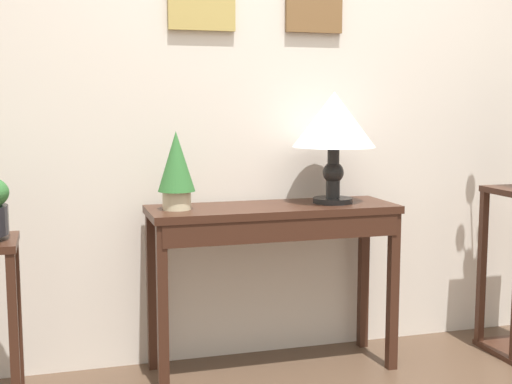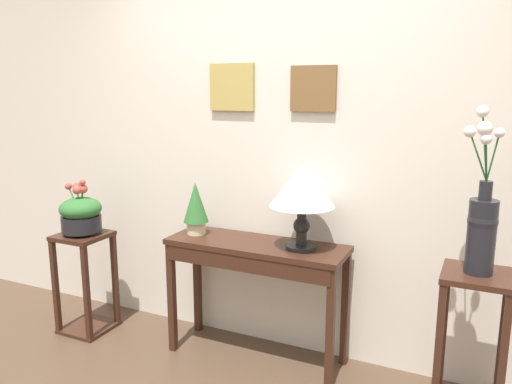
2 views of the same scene
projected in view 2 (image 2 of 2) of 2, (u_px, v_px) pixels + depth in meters
The scene contains 8 objects.
back_wall_with_art at pixel (282, 142), 3.27m from camera, with size 9.00×0.13×2.80m.
console_table at pixel (255, 262), 3.17m from camera, with size 1.16×0.39×0.79m.
table_lamp at pixel (302, 188), 2.96m from camera, with size 0.39×0.39×0.53m.
potted_plant_on_console at pixel (196, 206), 3.32m from camera, with size 0.17×0.17×0.35m.
pedestal_stand_left at pixel (86, 282), 3.63m from camera, with size 0.34×0.34×0.73m.
planter_bowl_wide_left at pixel (81, 214), 3.53m from camera, with size 0.29×0.29×0.40m.
pedestal_stand_right at pixel (470, 351), 2.58m from camera, with size 0.34×0.34×0.85m.
flower_vase_tall_right at pixel (482, 222), 2.44m from camera, with size 0.19×0.20×0.82m.
Camera 2 is at (1.23, -1.56, 1.75)m, focal length 35.18 mm.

